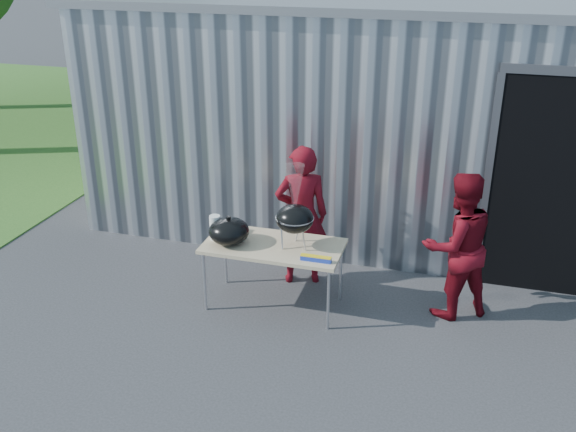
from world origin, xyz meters
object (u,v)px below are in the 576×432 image
(person_bystander, at_px, (457,246))
(person_cook, at_px, (302,216))
(kettle_grill, at_px, (295,210))
(folding_table, at_px, (273,248))

(person_bystander, bearing_deg, person_cook, -39.58)
(kettle_grill, bearing_deg, person_cook, 98.19)
(folding_table, height_order, person_bystander, person_bystander)
(folding_table, xyz_separation_m, person_bystander, (1.91, 0.39, 0.11))
(person_cook, bearing_deg, kettle_grill, 78.24)
(kettle_grill, relative_size, person_bystander, 0.57)
(kettle_grill, xyz_separation_m, person_cook, (-0.09, 0.62, -0.33))
(folding_table, distance_m, kettle_grill, 0.52)
(kettle_grill, bearing_deg, person_bystander, 12.65)
(person_cook, bearing_deg, folding_table, 56.94)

